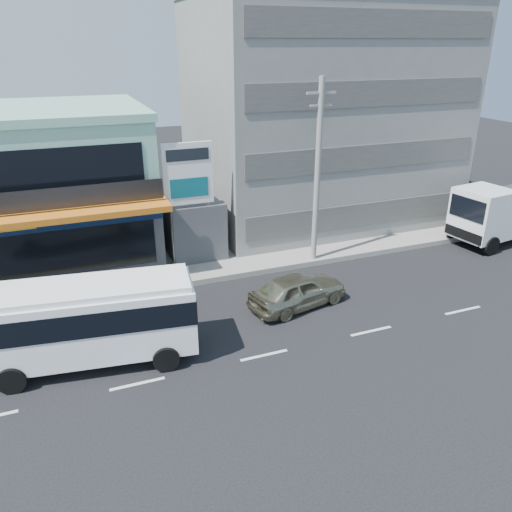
# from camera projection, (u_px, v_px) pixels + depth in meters

# --- Properties ---
(ground) EXTENTS (120.00, 120.00, 0.00)m
(ground) POSITION_uv_depth(u_px,v_px,m) (264.00, 355.00, 19.88)
(ground) COLOR black
(ground) RESTS_ON ground
(sidewalk) EXTENTS (70.00, 5.00, 0.30)m
(sidewalk) POSITION_uv_depth(u_px,v_px,m) (282.00, 250.00, 29.62)
(sidewalk) COLOR gray
(sidewalk) RESTS_ON ground
(shop_building) EXTENTS (12.40, 11.70, 8.00)m
(shop_building) POSITION_uv_depth(u_px,v_px,m) (36.00, 190.00, 27.58)
(shop_building) COLOR #403F44
(shop_building) RESTS_ON ground
(concrete_building) EXTENTS (16.00, 12.00, 14.00)m
(concrete_building) POSITION_uv_depth(u_px,v_px,m) (319.00, 115.00, 33.30)
(concrete_building) COLOR gray
(concrete_building) RESTS_ON ground
(gap_structure) EXTENTS (3.00, 6.00, 3.50)m
(gap_structure) POSITION_uv_depth(u_px,v_px,m) (188.00, 221.00, 29.47)
(gap_structure) COLOR #403F44
(gap_structure) RESTS_ON ground
(satellite_dish) EXTENTS (1.50, 1.50, 0.15)m
(satellite_dish) POSITION_uv_depth(u_px,v_px,m) (191.00, 196.00, 27.89)
(satellite_dish) COLOR slate
(satellite_dish) RESTS_ON gap_structure
(billboard) EXTENTS (2.60, 0.18, 6.90)m
(billboard) POSITION_uv_depth(u_px,v_px,m) (188.00, 181.00, 25.65)
(billboard) COLOR gray
(billboard) RESTS_ON ground
(utility_pole_near) EXTENTS (1.60, 0.30, 10.00)m
(utility_pole_near) POSITION_uv_depth(u_px,v_px,m) (317.00, 174.00, 26.19)
(utility_pole_near) COLOR #999993
(utility_pole_near) RESTS_ON ground
(minibus) EXTENTS (8.20, 3.60, 3.32)m
(minibus) POSITION_uv_depth(u_px,v_px,m) (88.00, 317.00, 18.72)
(minibus) COLOR white
(minibus) RESTS_ON ground
(sedan) EXTENTS (5.15, 2.95, 1.65)m
(sedan) POSITION_uv_depth(u_px,v_px,m) (298.00, 290.00, 23.29)
(sedan) COLOR tan
(sedan) RESTS_ON ground
(tanker_truck) EXTENTS (9.38, 3.99, 3.59)m
(tanker_truck) POSITION_uv_depth(u_px,v_px,m) (511.00, 209.00, 31.06)
(tanker_truck) COLOR white
(tanker_truck) RESTS_ON ground
(motorcycle_rider) EXTENTS (1.77, 0.77, 2.20)m
(motorcycle_rider) POSITION_uv_depth(u_px,v_px,m) (140.00, 298.00, 22.79)
(motorcycle_rider) COLOR #500B18
(motorcycle_rider) RESTS_ON ground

